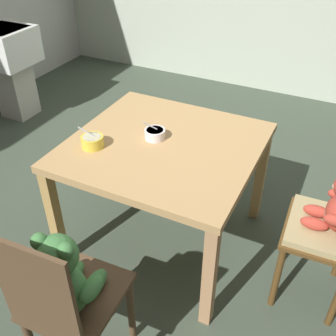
{
  "coord_description": "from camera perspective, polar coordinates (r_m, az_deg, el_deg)",
  "views": [
    {
      "loc": [
        0.84,
        -1.67,
        1.9
      ],
      "look_at": [
        0.0,
        0.05,
        0.52
      ],
      "focal_mm": 42.59,
      "sensor_mm": 36.0,
      "label": 1
    }
  ],
  "objects": [
    {
      "name": "porridge_bowl_white_center",
      "position": [
        2.24,
        -1.89,
        4.94
      ],
      "size": [
        0.12,
        0.12,
        0.11
      ],
      "color": "silver",
      "rests_on": "dining_table"
    },
    {
      "name": "dining_table",
      "position": [
        2.25,
        -0.56,
        1.7
      ],
      "size": [
        1.02,
        0.99,
        0.72
      ],
      "color": "tan",
      "rests_on": "ground_plane"
    },
    {
      "name": "ground_plane",
      "position": [
        2.68,
        -0.48,
        -9.98
      ],
      "size": [
        5.2,
        5.2,
        0.04
      ],
      "color": "#3E493A"
    },
    {
      "name": "teddy_chair_near_right",
      "position": [
        2.13,
        22.64,
        -6.97
      ],
      "size": [
        0.38,
        0.43,
        0.86
      ],
      "rotation": [
        0.0,
        0.0,
        3.18
      ],
      "color": "#543919",
      "rests_on": "ground_plane"
    },
    {
      "name": "sink_basin",
      "position": [
        4.09,
        -21.78,
        14.14
      ],
      "size": [
        0.46,
        0.45,
        0.85
      ],
      "color": "#B7B2A8",
      "rests_on": "ground_plane"
    },
    {
      "name": "porridge_bowl_yellow_near_left",
      "position": [
        2.2,
        -10.76,
        3.79
      ],
      "size": [
        0.13,
        0.12,
        0.12
      ],
      "color": "yellow",
      "rests_on": "dining_table"
    },
    {
      "name": "teddy_chair_near_front",
      "position": [
        1.7,
        -14.51,
        -16.12
      ],
      "size": [
        0.38,
        0.42,
        0.95
      ],
      "rotation": [
        0.0,
        0.0,
        1.62
      ],
      "color": "brown",
      "rests_on": "ground_plane"
    }
  ]
}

